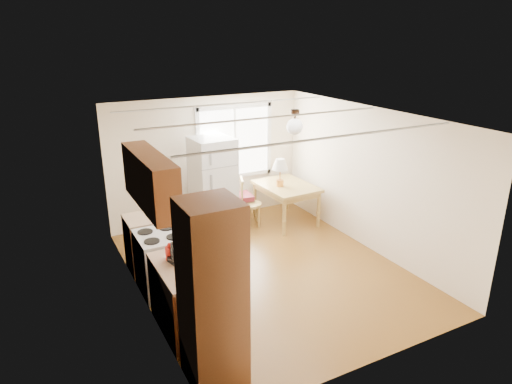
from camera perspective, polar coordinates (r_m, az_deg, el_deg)
room_shell at (r=7.00m, az=1.54°, el=-0.71°), size 4.60×5.60×2.62m
kitchen_run at (r=6.01m, az=-10.05°, el=-8.82°), size 0.65×3.40×2.20m
window_unit at (r=9.30m, az=-2.66°, el=6.25°), size 1.64×0.05×1.51m
pendant_light at (r=7.42m, az=4.86°, el=8.28°), size 0.26×0.26×0.40m
refrigerator at (r=8.77m, az=-5.39°, el=0.99°), size 0.78×0.79×1.81m
bench at (r=9.06m, az=-4.38°, el=-0.99°), size 1.30×0.61×0.58m
dining_table at (r=9.12m, az=3.78°, el=0.29°), size 0.99×1.29×0.79m
chair at (r=8.96m, az=-1.25°, el=-0.89°), size 0.47×0.47×0.97m
table_lamp at (r=8.88m, az=3.04°, el=3.21°), size 0.32×0.32×0.55m
coffee_maker at (r=5.84m, az=-9.88°, el=-7.70°), size 0.20×0.24×0.33m
kettle at (r=5.97m, az=-10.70°, el=-7.44°), size 0.12×0.12×0.23m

